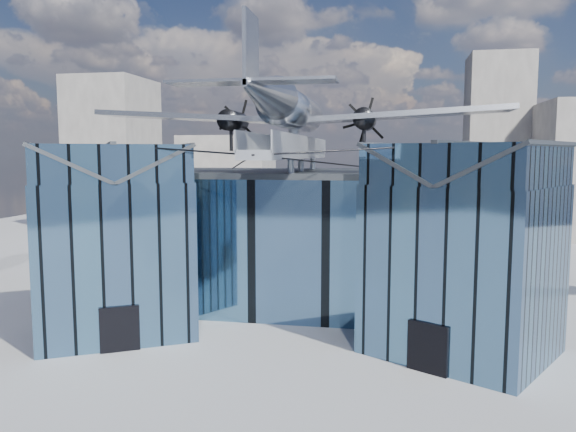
# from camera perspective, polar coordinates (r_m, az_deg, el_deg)

# --- Properties ---
(ground_plane) EXTENTS (120.00, 120.00, 0.00)m
(ground_plane) POSITION_cam_1_polar(r_m,az_deg,el_deg) (35.47, -0.61, -12.00)
(ground_plane) COLOR gray
(museum) EXTENTS (32.88, 24.50, 17.60)m
(museum) POSITION_cam_1_polar(r_m,az_deg,el_deg) (39.79, 1.01, -1.78)
(museum) COLOR #456B8E
(museum) RESTS_ON ground
(bg_towers) EXTENTS (77.00, 24.50, 26.00)m
(bg_towers) POSITION_cam_1_polar(r_m,az_deg,el_deg) (83.67, 7.15, 5.51)
(bg_towers) COLOR gray
(bg_towers) RESTS_ON ground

